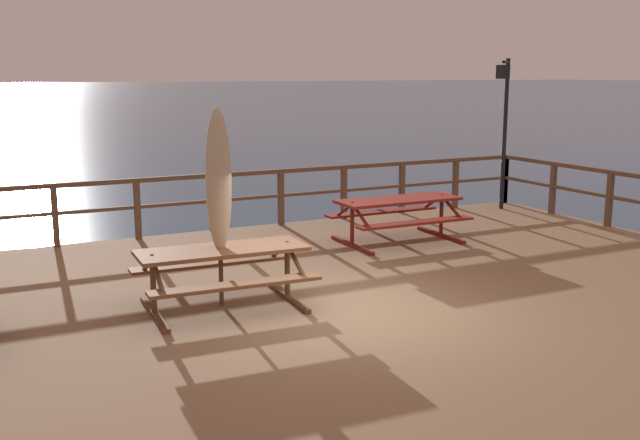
# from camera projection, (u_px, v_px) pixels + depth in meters

# --- Properties ---
(ground_plane) EXTENTS (600.00, 600.00, 0.00)m
(ground_plane) POSITION_uv_depth(u_px,v_px,m) (349.00, 370.00, 9.44)
(ground_plane) COLOR navy
(wooden_deck) EXTENTS (14.15, 10.72, 0.80)m
(wooden_deck) POSITION_uv_depth(u_px,v_px,m) (349.00, 340.00, 9.36)
(wooden_deck) COLOR #846647
(wooden_deck) RESTS_ON ground
(railing_waterside_far) EXTENTS (13.95, 0.10, 1.09)m
(railing_waterside_far) POSITION_uv_depth(u_px,v_px,m) (212.00, 193.00, 13.70)
(railing_waterside_far) COLOR brown
(railing_waterside_far) RESTS_ON wooden_deck
(picnic_table_back_right) EXTENTS (2.16, 1.50, 0.78)m
(picnic_table_back_right) POSITION_uv_depth(u_px,v_px,m) (222.00, 264.00, 9.26)
(picnic_table_back_right) COLOR brown
(picnic_table_back_right) RESTS_ON wooden_deck
(picnic_table_back_left) EXTENTS (2.20, 1.42, 0.78)m
(picnic_table_back_left) POSITION_uv_depth(u_px,v_px,m) (398.00, 210.00, 12.90)
(picnic_table_back_left) COLOR maroon
(picnic_table_back_left) RESTS_ON wooden_deck
(patio_umbrella_short_back) EXTENTS (0.32, 0.32, 2.50)m
(patio_umbrella_short_back) POSITION_uv_depth(u_px,v_px,m) (219.00, 182.00, 9.13)
(patio_umbrella_short_back) COLOR #4C3828
(patio_umbrella_short_back) RESTS_ON wooden_deck
(lamp_post_hooked) EXTENTS (0.57, 0.50, 3.20)m
(lamp_post_hooked) POSITION_uv_depth(u_px,v_px,m) (504.00, 111.00, 15.59)
(lamp_post_hooked) COLOR black
(lamp_post_hooked) RESTS_ON wooden_deck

